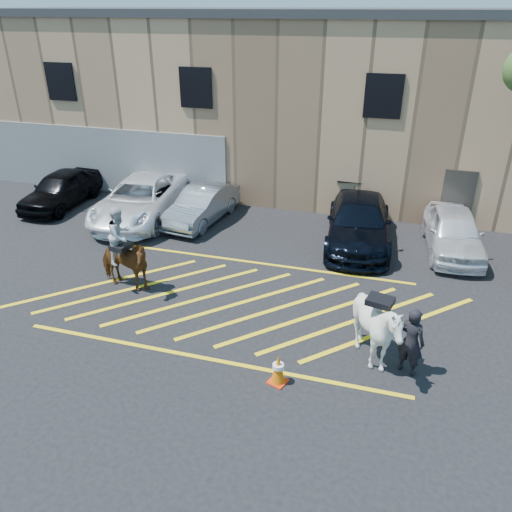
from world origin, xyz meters
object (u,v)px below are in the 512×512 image
(mounted_bay, at_px, (123,257))
(car_white_pickup, at_px, (140,200))
(handler, at_px, (411,341))
(car_blue_suv, at_px, (359,222))
(car_white_suv, at_px, (453,232))
(traffic_cone, at_px, (278,369))
(car_black_suv, at_px, (61,189))
(car_silver_sedan, at_px, (202,205))
(saddled_white, at_px, (377,329))

(mounted_bay, bearing_deg, car_white_pickup, 113.14)
(handler, bearing_deg, mounted_bay, 13.64)
(car_blue_suv, height_order, car_white_suv, car_blue_suv)
(car_blue_suv, relative_size, traffic_cone, 7.14)
(handler, bearing_deg, car_black_suv, -1.65)
(car_white_suv, bearing_deg, car_white_pickup, 176.44)
(car_silver_sedan, relative_size, traffic_cone, 5.41)
(car_white_suv, bearing_deg, saddled_white, -111.92)
(car_white_pickup, relative_size, car_blue_suv, 1.05)
(car_black_suv, xyz_separation_m, mounted_bay, (5.90, -5.30, 0.31))
(car_white_pickup, xyz_separation_m, traffic_cone, (7.37, -7.70, -0.40))
(car_white_pickup, height_order, car_silver_sedan, car_white_pickup)
(car_white_pickup, relative_size, traffic_cone, 7.50)
(car_silver_sedan, bearing_deg, saddled_white, -37.44)
(traffic_cone, bearing_deg, car_black_suv, 144.28)
(traffic_cone, bearing_deg, saddled_white, 32.89)
(car_silver_sedan, xyz_separation_m, car_blue_suv, (5.89, -0.21, 0.11))
(car_black_suv, bearing_deg, car_blue_suv, -2.29)
(traffic_cone, bearing_deg, car_white_suv, 63.44)
(car_white_suv, relative_size, traffic_cone, 5.73)
(car_white_suv, xyz_separation_m, saddled_white, (-2.05, -6.73, 0.24))
(car_white_pickup, bearing_deg, traffic_cone, -52.19)
(car_black_suv, xyz_separation_m, handler, (13.85, -6.85, 0.12))
(car_silver_sedan, bearing_deg, car_blue_suv, 4.97)
(car_white_pickup, distance_m, traffic_cone, 10.67)
(car_black_suv, distance_m, traffic_cone, 13.73)
(car_blue_suv, relative_size, car_white_suv, 1.25)
(car_silver_sedan, relative_size, car_white_suv, 0.94)
(car_silver_sedan, xyz_separation_m, handler, (7.71, -6.91, 0.18))
(car_white_pickup, distance_m, car_white_suv, 11.37)
(car_black_suv, relative_size, handler, 2.51)
(car_black_suv, distance_m, car_white_pickup, 3.79)
(handler, distance_m, traffic_cone, 2.99)
(car_blue_suv, distance_m, mounted_bay, 8.01)
(car_white_pickup, bearing_deg, car_black_suv, 169.27)
(handler, distance_m, saddled_white, 0.78)
(car_white_pickup, xyz_separation_m, handler, (10.08, -6.53, 0.07))
(car_blue_suv, bearing_deg, handler, -79.85)
(car_white_pickup, distance_m, car_silver_sedan, 2.41)
(car_white_suv, distance_m, traffic_cone, 8.94)
(car_white_suv, xyz_separation_m, handler, (-1.28, -6.82, 0.12))
(handler, relative_size, saddled_white, 0.82)
(saddled_white, xyz_separation_m, traffic_cone, (-1.95, -1.26, -0.59))
(car_white_suv, distance_m, saddled_white, 7.04)
(car_white_pickup, relative_size, saddled_white, 2.69)
(mounted_bay, bearing_deg, car_silver_sedan, 87.38)
(car_black_suv, relative_size, car_white_suv, 1.00)
(car_blue_suv, distance_m, car_white_suv, 3.11)
(handler, xyz_separation_m, traffic_cone, (-2.71, -1.17, -0.47))
(car_silver_sedan, relative_size, handler, 2.37)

